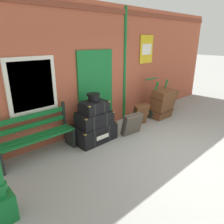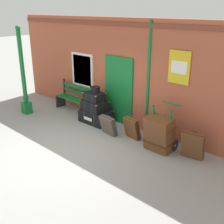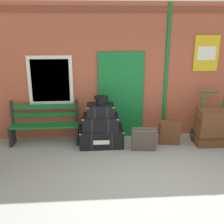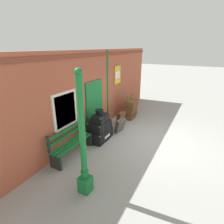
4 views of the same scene
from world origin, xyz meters
name	(u,v)px [view 3 (image 3 of 4)]	position (x,y,z in m)	size (l,w,h in m)	color
ground_plane	(153,190)	(0.00, 0.00, 0.00)	(60.00, 60.00, 0.00)	gray
brick_facade	(132,72)	(-0.02, 2.60, 1.60)	(10.40, 0.35, 3.20)	#AD5138
platform_bench	(45,125)	(-2.14, 2.16, 0.44)	(1.60, 0.43, 1.01)	#146B2D
steamer_trunk_base	(101,136)	(-0.82, 1.92, 0.21)	(1.02, 0.68, 0.43)	black
steamer_trunk_middle	(101,122)	(-0.83, 1.88, 0.58)	(0.84, 0.60, 0.33)	black
steamer_trunk_top	(101,110)	(-0.83, 1.87, 0.87)	(0.61, 0.45, 0.27)	black
round_hatbox	(102,100)	(-0.80, 1.90, 1.10)	(0.31, 0.29, 0.18)	black
porters_trolley	(208,132)	(1.72, 1.88, 0.27)	(0.71, 0.65, 1.19)	black
large_brown_trunk	(212,127)	(1.72, 1.70, 0.46)	(0.70, 0.54, 0.92)	brown
suitcase_umber	(144,139)	(0.11, 1.51, 0.28)	(0.57, 0.34, 0.58)	#51473D
suitcase_brown	(170,133)	(0.77, 1.78, 0.31)	(0.51, 0.34, 0.63)	brown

